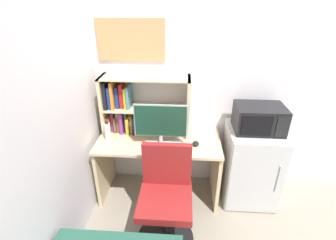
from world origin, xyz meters
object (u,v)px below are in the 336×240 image
keyboard (163,145)px  mini_fridge (250,165)px  monitor (161,123)px  wall_corkboard (131,40)px  microwave (259,118)px  desk_chair (166,203)px  hutch_bookshelf (132,106)px  water_bottle (108,131)px  computer_mouse (196,144)px

keyboard → mini_fridge: (0.95, 0.13, -0.30)m
monitor → wall_corkboard: bearing=130.2°
microwave → desk_chair: (-0.89, -0.60, -0.59)m
monitor → desk_chair: (0.08, -0.48, -0.56)m
hutch_bookshelf → water_bottle: size_ratio=4.36×
water_bottle → mini_fridge: 1.58m
wall_corkboard → monitor: bearing=-49.8°
monitor → water_bottle: (-0.56, 0.06, -0.15)m
hutch_bookshelf → monitor: size_ratio=1.76×
keyboard → mini_fridge: size_ratio=0.42×
microwave → desk_chair: microwave is taller
keyboard → monitor: bearing=142.3°
mini_fridge → microwave: (0.00, 0.00, 0.57)m
microwave → wall_corkboard: bearing=168.1°
wall_corkboard → hutch_bookshelf: bearing=-95.8°
keyboard → wall_corkboard: 1.10m
monitor → keyboard: monitor is taller
mini_fridge → keyboard: bearing=-172.1°
hutch_bookshelf → computer_mouse: bearing=-20.8°
mini_fridge → wall_corkboard: 1.83m
keyboard → desk_chair: size_ratio=0.39×
keyboard → water_bottle: (-0.59, 0.08, 0.09)m
mini_fridge → desk_chair: 1.07m
desk_chair → keyboard: bearing=97.5°
computer_mouse → water_bottle: size_ratio=0.42×
computer_mouse → desk_chair: size_ratio=0.10×
mini_fridge → computer_mouse: bearing=-170.4°
keyboard → computer_mouse: size_ratio=4.10×
monitor → wall_corkboard: (-0.33, 0.39, 0.72)m
hutch_bookshelf → keyboard: (0.36, -0.29, -0.30)m
desk_chair → wall_corkboard: 1.61m
microwave → water_bottle: bearing=-177.8°
microwave → wall_corkboard: (-1.30, 0.27, 0.70)m
monitor → desk_chair: size_ratio=0.56×
water_bottle → computer_mouse: bearing=-3.0°
hutch_bookshelf → desk_chair: bearing=-60.6°
hutch_bookshelf → water_bottle: (-0.22, -0.21, -0.21)m
monitor → wall_corkboard: size_ratio=0.76×
keyboard → computer_mouse: bearing=4.7°
hutch_bookshelf → microwave: bearing=-6.8°
keyboard → wall_corkboard: wall_corkboard is taller
hutch_bookshelf → mini_fridge: bearing=-6.9°
keyboard → mini_fridge: mini_fridge is taller
keyboard → microwave: microwave is taller
mini_fridge → monitor: bearing=-173.3°
computer_mouse → microwave: 0.67m
water_bottle → wall_corkboard: 0.96m
hutch_bookshelf → mini_fridge: (1.31, -0.16, -0.60)m
mini_fridge → hutch_bookshelf: bearing=173.1°
hutch_bookshelf → computer_mouse: (0.69, -0.26, -0.29)m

